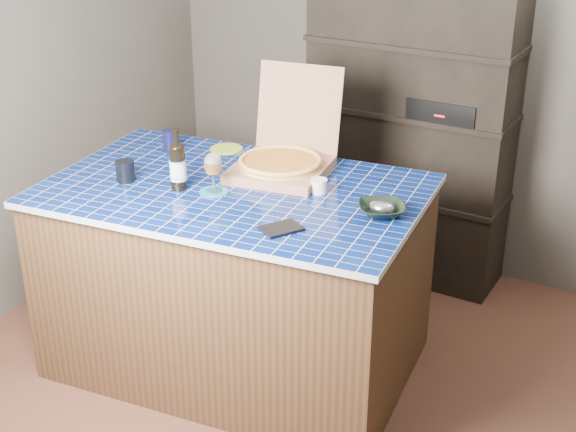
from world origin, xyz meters
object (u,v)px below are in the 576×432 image
Objects in this scene: kitchen_island at (237,277)px; wine_glass at (213,165)px; mead_bottle at (178,166)px; dvd_case at (281,229)px; bowl at (382,210)px; pizza_box at (282,160)px.

wine_glass is at bearing -123.52° from kitchen_island.
mead_bottle is at bearing -163.95° from wine_glass.
dvd_case is at bearing -12.49° from mead_bottle.
mead_bottle is 0.98m from bowl.
mead_bottle reaches higher than kitchen_island.
wine_glass is (0.17, 0.05, 0.02)m from mead_bottle.
wine_glass is (-0.15, -0.38, 0.07)m from pizza_box.
pizza_box is at bearing 68.21° from wine_glass.
wine_glass is 0.92× the size of bowl.
pizza_box reaches higher than bowl.
mead_bottle is 0.18m from wine_glass.
dvd_case is at bearing -40.75° from kitchen_island.
mead_bottle is at bearing -167.46° from bowl.
wine_glass is 1.14× the size of dvd_case.
kitchen_island is 0.63m from pizza_box.
pizza_box is 3.17× the size of wine_glass.
bowl reaches higher than dvd_case.
mead_bottle is at bearing -162.75° from dvd_case.
kitchen_island is at bearing -119.57° from pizza_box.
dvd_case is (0.65, -0.14, -0.11)m from mead_bottle.
dvd_case is at bearing -21.76° from wine_glass.
bowl is (0.95, 0.21, -0.09)m from mead_bottle.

